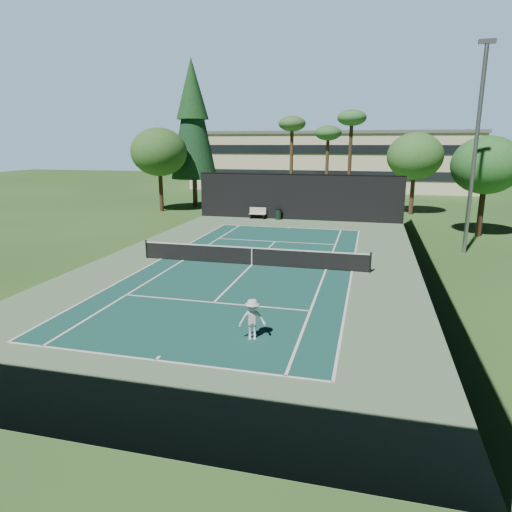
{
  "coord_description": "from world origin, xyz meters",
  "views": [
    {
      "loc": [
        6.22,
        -23.73,
        6.58
      ],
      "look_at": [
        1.0,
        -3.0,
        1.3
      ],
      "focal_mm": 32.0,
      "sensor_mm": 36.0,
      "label": 1
    }
  ],
  "objects_px": {
    "tennis_net": "(252,255)",
    "park_bench": "(258,213)",
    "player": "(252,319)",
    "tennis_ball_b": "(224,254)",
    "tennis_ball_d": "(170,247)",
    "trash_bin": "(278,214)",
    "tennis_ball_c": "(310,258)"
  },
  "relations": [
    {
      "from": "park_bench",
      "to": "trash_bin",
      "type": "height_order",
      "value": "park_bench"
    },
    {
      "from": "tennis_ball_b",
      "to": "tennis_ball_c",
      "type": "xyz_separation_m",
      "value": [
        5.29,
        0.21,
        0.01
      ]
    },
    {
      "from": "park_bench",
      "to": "trash_bin",
      "type": "xyz_separation_m",
      "value": [
        1.89,
        0.03,
        -0.07
      ]
    },
    {
      "from": "player",
      "to": "park_bench",
      "type": "height_order",
      "value": "player"
    },
    {
      "from": "tennis_ball_b",
      "to": "tennis_ball_d",
      "type": "height_order",
      "value": "tennis_ball_d"
    },
    {
      "from": "tennis_ball_d",
      "to": "park_bench",
      "type": "height_order",
      "value": "park_bench"
    },
    {
      "from": "player",
      "to": "tennis_ball_c",
      "type": "xyz_separation_m",
      "value": [
        0.43,
        11.89,
        -0.69
      ]
    },
    {
      "from": "park_bench",
      "to": "tennis_net",
      "type": "bearing_deg",
      "value": -77.23
    },
    {
      "from": "tennis_ball_b",
      "to": "park_bench",
      "type": "relative_size",
      "value": 0.04
    },
    {
      "from": "player",
      "to": "park_bench",
      "type": "distance_m",
      "value": 25.96
    },
    {
      "from": "tennis_ball_b",
      "to": "tennis_ball_d",
      "type": "bearing_deg",
      "value": 166.04
    },
    {
      "from": "tennis_ball_c",
      "to": "tennis_ball_d",
      "type": "xyz_separation_m",
      "value": [
        -9.28,
        0.78,
        -0.0
      ]
    },
    {
      "from": "trash_bin",
      "to": "tennis_ball_c",
      "type": "bearing_deg",
      "value": -70.94
    },
    {
      "from": "tennis_ball_d",
      "to": "park_bench",
      "type": "xyz_separation_m",
      "value": [
        2.76,
        12.56,
        0.51
      ]
    },
    {
      "from": "tennis_ball_b",
      "to": "park_bench",
      "type": "height_order",
      "value": "park_bench"
    },
    {
      "from": "player",
      "to": "tennis_ball_c",
      "type": "distance_m",
      "value": 11.92
    },
    {
      "from": "tennis_ball_b",
      "to": "trash_bin",
      "type": "xyz_separation_m",
      "value": [
        0.67,
        13.58,
        0.45
      ]
    },
    {
      "from": "tennis_net",
      "to": "player",
      "type": "distance_m",
      "value": 9.9
    },
    {
      "from": "tennis_net",
      "to": "park_bench",
      "type": "xyz_separation_m",
      "value": [
        -3.55,
        15.66,
        -0.01
      ]
    },
    {
      "from": "tennis_ball_b",
      "to": "tennis_ball_d",
      "type": "distance_m",
      "value": 4.11
    },
    {
      "from": "tennis_ball_d",
      "to": "trash_bin",
      "type": "bearing_deg",
      "value": 69.69
    },
    {
      "from": "player",
      "to": "trash_bin",
      "type": "bearing_deg",
      "value": 82.28
    },
    {
      "from": "tennis_net",
      "to": "tennis_ball_c",
      "type": "distance_m",
      "value": 3.8
    },
    {
      "from": "player",
      "to": "tennis_net",
      "type": "bearing_deg",
      "value": 87.68
    },
    {
      "from": "tennis_ball_d",
      "to": "trash_bin",
      "type": "relative_size",
      "value": 0.08
    },
    {
      "from": "player",
      "to": "tennis_ball_b",
      "type": "relative_size",
      "value": 23.29
    },
    {
      "from": "tennis_ball_b",
      "to": "tennis_ball_d",
      "type": "xyz_separation_m",
      "value": [
        -3.99,
        0.99,
        0.0
      ]
    },
    {
      "from": "tennis_net",
      "to": "tennis_ball_d",
      "type": "height_order",
      "value": "tennis_net"
    },
    {
      "from": "tennis_net",
      "to": "park_bench",
      "type": "distance_m",
      "value": 16.06
    },
    {
      "from": "player",
      "to": "trash_bin",
      "type": "xyz_separation_m",
      "value": [
        -4.18,
        25.26,
        -0.25
      ]
    },
    {
      "from": "player",
      "to": "trash_bin",
      "type": "relative_size",
      "value": 1.54
    },
    {
      "from": "player",
      "to": "tennis_ball_b",
      "type": "xyz_separation_m",
      "value": [
        -4.86,
        11.68,
        -0.7
      ]
    }
  ]
}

